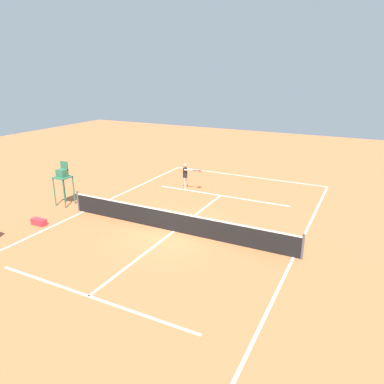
# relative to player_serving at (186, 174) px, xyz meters

# --- Properties ---
(ground_plane) EXTENTS (60.00, 60.00, 0.00)m
(ground_plane) POSITION_rel_player_serving_xyz_m (-2.38, 5.72, -0.97)
(ground_plane) COLOR #C66B3D
(court_lines) EXTENTS (10.90, 20.49, 0.01)m
(court_lines) POSITION_rel_player_serving_xyz_m (-2.38, 5.72, -0.97)
(court_lines) COLOR white
(court_lines) RESTS_ON ground
(tennis_net) EXTENTS (11.50, 0.10, 1.07)m
(tennis_net) POSITION_rel_player_serving_xyz_m (-2.38, 5.72, -0.48)
(tennis_net) COLOR #4C4C51
(tennis_net) RESTS_ON ground
(player_serving) EXTENTS (1.29, 0.45, 1.64)m
(player_serving) POSITION_rel_player_serving_xyz_m (0.00, 0.00, 0.00)
(player_serving) COLOR #D8A884
(player_serving) RESTS_ON ground
(tennis_ball) EXTENTS (0.07, 0.07, 0.07)m
(tennis_ball) POSITION_rel_player_serving_xyz_m (1.16, 1.19, -0.94)
(tennis_ball) COLOR #CCE033
(tennis_ball) RESTS_ON ground
(umpire_chair) EXTENTS (0.80, 0.80, 2.41)m
(umpire_chair) POSITION_rel_player_serving_xyz_m (4.60, 5.38, 0.63)
(umpire_chair) COLOR #2D6B4C
(umpire_chair) RESTS_ON ground
(equipment_bag) EXTENTS (0.76, 0.32, 0.30)m
(equipment_bag) POSITION_rel_player_serving_xyz_m (3.71, 7.98, -0.82)
(equipment_bag) COLOR red
(equipment_bag) RESTS_ON ground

